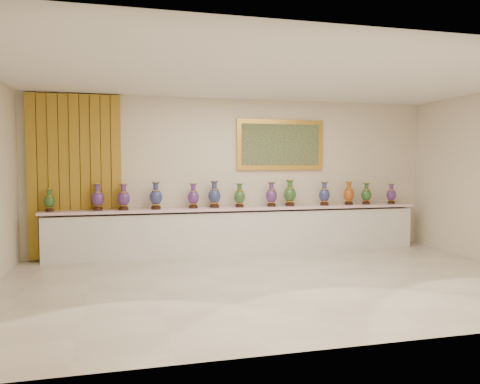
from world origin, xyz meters
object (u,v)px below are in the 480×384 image
(vase_1, at_px, (98,198))
(vase_2, at_px, (124,198))
(counter, at_px, (240,231))
(vase_0, at_px, (49,201))

(vase_1, xyz_separation_m, vase_2, (0.45, -0.04, -0.00))
(counter, height_order, vase_0, vase_0)
(counter, relative_size, vase_1, 14.87)
(vase_1, bearing_deg, vase_0, -179.69)
(vase_0, distance_m, vase_1, 0.81)
(vase_0, height_order, vase_1, vase_1)
(vase_2, bearing_deg, vase_0, 178.38)
(counter, xyz_separation_m, vase_0, (-3.45, -0.01, 0.64))
(counter, distance_m, vase_1, 2.73)
(vase_2, bearing_deg, counter, 1.17)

